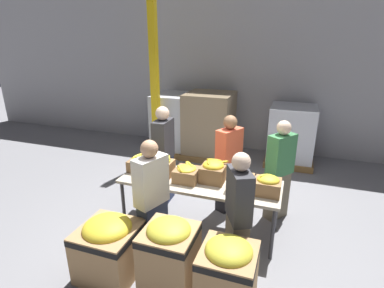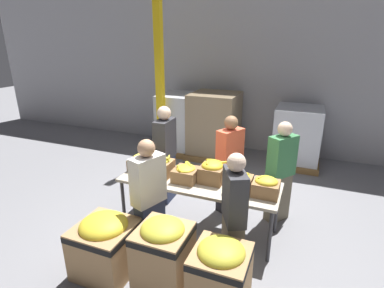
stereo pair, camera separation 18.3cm
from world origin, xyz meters
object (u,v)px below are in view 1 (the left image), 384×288
object	(u,v)px
volunteer_2	(228,164)
banana_box_3	(213,171)
volunteer_4	(164,156)
volunteer_3	(152,201)
donation_bin_2	(228,273)
banana_box_2	(187,173)
banana_box_0	(141,163)
volunteer_0	(279,171)
pallet_stack_2	(178,124)
support_pillar	(154,71)
banana_box_1	(161,166)
banana_box_4	(241,181)
volunteer_1	(238,216)
donation_bin_1	(170,255)
pallet_stack_0	(291,135)
pallet_stack_1	(209,126)
donation_bin_0	(109,245)
sorting_table	(200,184)
banana_box_5	(268,184)

from	to	relation	value
volunteer_2	banana_box_3	bearing A→B (deg)	19.40
banana_box_3	volunteer_4	distance (m)	1.13
volunteer_3	donation_bin_2	xyz separation A→B (m)	(1.07, -0.49, -0.35)
banana_box_2	banana_box_0	bearing A→B (deg)	172.78
volunteer_0	pallet_stack_2	xyz separation A→B (m)	(-2.51, 2.21, -0.08)
volunteer_0	volunteer_2	bearing A→B (deg)	-52.57
volunteer_2	support_pillar	bearing A→B (deg)	-100.96
banana_box_1	pallet_stack_2	bearing A→B (deg)	107.33
banana_box_1	banana_box_4	world-z (taller)	banana_box_1
banana_box_1	volunteer_2	size ratio (longest dim) A/B	0.21
volunteer_0	support_pillar	size ratio (longest dim) A/B	0.39
volunteer_1	volunteer_2	size ratio (longest dim) A/B	0.97
volunteer_1	donation_bin_2	world-z (taller)	volunteer_1
donation_bin_1	support_pillar	bearing A→B (deg)	117.53
banana_box_1	pallet_stack_0	distance (m)	3.51
banana_box_1	banana_box_4	distance (m)	1.16
banana_box_3	volunteer_2	distance (m)	0.63
volunteer_4	pallet_stack_1	world-z (taller)	volunteer_4
volunteer_3	support_pillar	size ratio (longest dim) A/B	0.39
donation_bin_0	banana_box_0	bearing A→B (deg)	100.89
sorting_table	donation_bin_0	world-z (taller)	sorting_table
volunteer_2	pallet_stack_0	bearing A→B (deg)	-173.29
volunteer_1	banana_box_0	bearing A→B (deg)	39.20
support_pillar	pallet_stack_0	distance (m)	3.28
banana_box_3	pallet_stack_2	size ratio (longest dim) A/B	0.25
volunteer_1	pallet_stack_1	xyz separation A→B (m)	(-1.36, 3.53, -0.02)
donation_bin_2	banana_box_2	bearing A→B (deg)	126.84
pallet_stack_0	volunteer_4	bearing A→B (deg)	-128.48
sorting_table	pallet_stack_0	xyz separation A→B (m)	(1.13, 3.04, -0.08)
donation_bin_0	volunteer_2	bearing A→B (deg)	62.70
banana_box_3	volunteer_1	distance (m)	0.90
volunteer_3	pallet_stack_0	size ratio (longest dim) A/B	1.21
banana_box_3	volunteer_3	world-z (taller)	volunteer_3
volunteer_3	pallet_stack_0	world-z (taller)	volunteer_3
banana_box_5	volunteer_3	bearing A→B (deg)	-153.30
banana_box_1	support_pillar	distance (m)	2.74
banana_box_0	banana_box_2	size ratio (longest dim) A/B	0.98
banana_box_5	volunteer_1	bearing A→B (deg)	-111.90
volunteer_2	pallet_stack_1	bearing A→B (deg)	-129.62
banana_box_2	donation_bin_2	world-z (taller)	banana_box_2
pallet_stack_2	banana_box_2	bearing A→B (deg)	-66.05
pallet_stack_2	volunteer_4	bearing A→B (deg)	-73.80
donation_bin_0	pallet_stack_1	size ratio (longest dim) A/B	0.50
support_pillar	volunteer_3	bearing A→B (deg)	-65.35
banana_box_2	volunteer_3	bearing A→B (deg)	-107.87
donation_bin_2	volunteer_2	bearing A→B (deg)	102.96
volunteer_1	volunteer_4	xyz separation A→B (m)	(-1.48, 1.27, 0.06)
volunteer_0	volunteer_4	bearing A→B (deg)	-50.94
donation_bin_0	donation_bin_1	world-z (taller)	donation_bin_1
volunteer_1	volunteer_2	distance (m)	1.41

